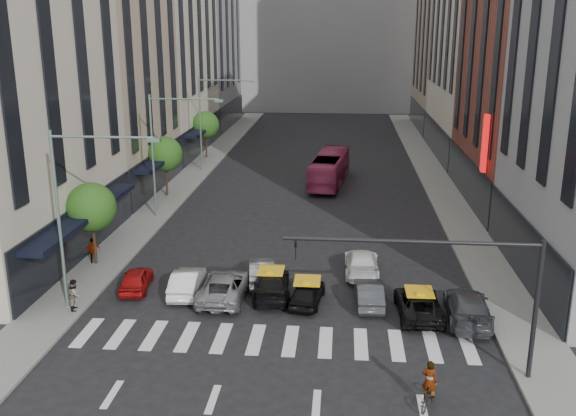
% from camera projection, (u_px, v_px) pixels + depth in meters
% --- Properties ---
extents(ground, '(160.00, 160.00, 0.00)m').
position_uv_depth(ground, '(274.00, 357.00, 27.92)').
color(ground, black).
rests_on(ground, ground).
extents(sidewalk_left, '(3.00, 96.00, 0.15)m').
position_uv_depth(sidewalk_left, '(182.00, 185.00, 57.58)').
color(sidewalk_left, slate).
rests_on(sidewalk_left, ground).
extents(sidewalk_right, '(3.00, 96.00, 0.15)m').
position_uv_depth(sidewalk_right, '(442.00, 190.00, 55.69)').
color(sidewalk_right, slate).
rests_on(sidewalk_right, ground).
extents(building_left_b, '(8.00, 16.00, 24.00)m').
position_uv_depth(building_left_b, '(104.00, 49.00, 52.83)').
color(building_left_b, tan).
rests_on(building_left_b, ground).
extents(building_left_d, '(8.00, 18.00, 30.00)m').
position_uv_depth(building_left_d, '(200.00, 16.00, 87.44)').
color(building_left_d, gray).
rests_on(building_left_d, ground).
extents(building_right_b, '(8.00, 18.00, 26.00)m').
position_uv_depth(building_right_b, '(532.00, 37.00, 48.80)').
color(building_right_b, brown).
rests_on(building_right_b, ground).
extents(building_right_d, '(8.00, 18.00, 28.00)m').
position_uv_depth(building_right_d, '(453.00, 24.00, 84.92)').
color(building_right_d, tan).
rests_on(building_right_d, ground).
extents(tree_near, '(2.88, 2.88, 4.95)m').
position_uv_depth(tree_near, '(91.00, 207.00, 37.46)').
color(tree_near, black).
rests_on(tree_near, sidewalk_left).
extents(tree_mid, '(2.88, 2.88, 4.95)m').
position_uv_depth(tree_mid, '(165.00, 154.00, 52.78)').
color(tree_mid, black).
rests_on(tree_mid, sidewalk_left).
extents(tree_far, '(2.88, 2.88, 4.95)m').
position_uv_depth(tree_far, '(206.00, 125.00, 68.11)').
color(tree_far, black).
rests_on(tree_far, sidewalk_left).
extents(streetlamp_near, '(5.38, 0.25, 9.00)m').
position_uv_depth(streetlamp_near, '(76.00, 197.00, 30.95)').
color(streetlamp_near, gray).
rests_on(streetlamp_near, sidewalk_left).
extents(streetlamp_mid, '(5.38, 0.25, 9.00)m').
position_uv_depth(streetlamp_mid, '(165.00, 140.00, 46.27)').
color(streetlamp_mid, gray).
rests_on(streetlamp_mid, sidewalk_left).
extents(streetlamp_far, '(5.38, 0.25, 9.00)m').
position_uv_depth(streetlamp_far, '(210.00, 111.00, 61.60)').
color(streetlamp_far, gray).
rests_on(streetlamp_far, sidewalk_left).
extents(traffic_signal, '(10.10, 0.20, 6.00)m').
position_uv_depth(traffic_signal, '(466.00, 275.00, 25.10)').
color(traffic_signal, black).
rests_on(traffic_signal, ground).
extents(liberty_sign, '(0.30, 0.70, 4.00)m').
position_uv_depth(liberty_sign, '(485.00, 143.00, 44.39)').
color(liberty_sign, red).
rests_on(liberty_sign, ground).
extents(car_red, '(1.84, 3.72, 1.22)m').
position_uv_depth(car_red, '(136.00, 279.00, 34.82)').
color(car_red, '#9E0E0E').
rests_on(car_red, ground).
extents(car_white_front, '(1.61, 4.12, 1.34)m').
position_uv_depth(car_white_front, '(187.00, 282.00, 34.30)').
color(car_white_front, white).
rests_on(car_white_front, ground).
extents(car_silver, '(2.41, 5.09, 1.41)m').
position_uv_depth(car_silver, '(225.00, 286.00, 33.66)').
color(car_silver, gray).
rests_on(car_silver, ground).
extents(taxi_left, '(2.45, 5.00, 1.40)m').
position_uv_depth(taxi_left, '(271.00, 283.00, 34.05)').
color(taxi_left, black).
rests_on(taxi_left, ground).
extents(taxi_center, '(1.94, 3.84, 1.26)m').
position_uv_depth(taxi_center, '(307.00, 292.00, 33.06)').
color(taxi_center, black).
rests_on(taxi_center, ground).
extents(car_grey_mid, '(1.49, 3.87, 1.26)m').
position_uv_depth(car_grey_mid, '(369.00, 293.00, 32.93)').
color(car_grey_mid, '#36393D').
rests_on(car_grey_mid, ground).
extents(taxi_right, '(2.27, 4.63, 1.26)m').
position_uv_depth(taxi_right, '(419.00, 304.00, 31.68)').
color(taxi_right, black).
rests_on(taxi_right, ground).
extents(car_grey_curb, '(2.35, 5.10, 1.45)m').
position_uv_depth(car_grey_curb, '(468.00, 307.00, 31.12)').
color(car_grey_curb, '#3D4045').
rests_on(car_grey_curb, ground).
extents(car_row2_left, '(1.91, 4.12, 1.31)m').
position_uv_depth(car_row2_left, '(262.00, 271.00, 35.80)').
color(car_row2_left, '#9E9FA4').
rests_on(car_row2_left, ground).
extents(car_row2_right, '(1.95, 4.70, 1.36)m').
position_uv_depth(car_row2_right, '(362.00, 262.00, 37.06)').
color(car_row2_right, white).
rests_on(car_row2_right, ground).
extents(bus, '(3.61, 10.57, 2.89)m').
position_uv_depth(bus, '(329.00, 169.00, 57.64)').
color(bus, '#C3396C').
rests_on(bus, ground).
extents(motorcycle, '(1.23, 1.81, 0.90)m').
position_uv_depth(motorcycle, '(429.00, 396.00, 24.18)').
color(motorcycle, black).
rests_on(motorcycle, ground).
extents(rider, '(0.71, 0.60, 1.65)m').
position_uv_depth(rider, '(431.00, 365.00, 23.83)').
color(rider, gray).
rests_on(rider, motorcycle).
extents(pedestrian_near, '(0.77, 0.89, 1.59)m').
position_uv_depth(pedestrian_near, '(75.00, 295.00, 31.99)').
color(pedestrian_near, gray).
rests_on(pedestrian_near, sidewalk_left).
extents(pedestrian_far, '(0.98, 0.69, 1.54)m').
position_uv_depth(pedestrian_far, '(93.00, 250.00, 38.32)').
color(pedestrian_far, gray).
rests_on(pedestrian_far, sidewalk_left).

